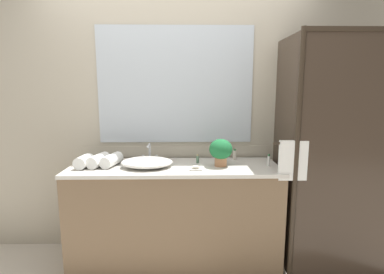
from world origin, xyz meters
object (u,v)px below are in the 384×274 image
at_px(potted_plant, 221,150).
at_px(soap_dish, 196,168).
at_px(amenity_bottle_body_wash, 269,160).
at_px(rolled_towel_far_edge, 112,160).
at_px(rolled_towel_near_edge, 84,161).
at_px(amenity_bottle_conditioner, 198,159).
at_px(sink_basin, 147,162).
at_px(faucet, 150,156).
at_px(rolled_towel_middle, 99,160).
at_px(amenity_bottle_shampoo, 235,155).

bearing_deg(potted_plant, soap_dish, -151.48).
distance_m(amenity_bottle_body_wash, rolled_towel_far_edge, 1.35).
bearing_deg(rolled_towel_near_edge, potted_plant, 1.54).
height_order(amenity_bottle_body_wash, amenity_bottle_conditioner, amenity_bottle_body_wash).
bearing_deg(potted_plant, sink_basin, -177.64).
relative_size(faucet, potted_plant, 0.72).
relative_size(sink_basin, amenity_bottle_conditioner, 5.76).
xyz_separation_m(amenity_bottle_body_wash, rolled_towel_middle, (-1.46, 0.02, 0.00)).
xyz_separation_m(sink_basin, amenity_bottle_conditioner, (0.43, 0.14, -0.01)).
distance_m(soap_dish, rolled_towel_middle, 0.84).
distance_m(amenity_bottle_conditioner, rolled_towel_far_edge, 0.75).
bearing_deg(sink_basin, rolled_towel_middle, 175.37).
height_order(soap_dish, amenity_bottle_body_wash, amenity_bottle_body_wash).
height_order(amenity_bottle_shampoo, rolled_towel_near_edge, same).
distance_m(soap_dish, rolled_towel_near_edge, 0.94).
bearing_deg(rolled_towel_near_edge, amenity_bottle_body_wash, 0.87).
distance_m(amenity_bottle_conditioner, rolled_towel_near_edge, 0.97).
height_order(soap_dish, rolled_towel_near_edge, rolled_towel_near_edge).
bearing_deg(rolled_towel_middle, amenity_bottle_conditioner, 6.79).
distance_m(sink_basin, amenity_bottle_shampoo, 0.82).
distance_m(amenity_bottle_shampoo, rolled_towel_far_edge, 1.11).
distance_m(amenity_bottle_conditioner, rolled_towel_middle, 0.86).
relative_size(amenity_bottle_body_wash, rolled_towel_near_edge, 0.55).
xyz_separation_m(soap_dish, amenity_bottle_body_wash, (0.63, 0.11, 0.03)).
height_order(faucet, amenity_bottle_shampoo, faucet).
xyz_separation_m(amenity_bottle_shampoo, rolled_towel_far_edge, (-1.09, -0.19, 0.00)).
xyz_separation_m(potted_plant, amenity_bottle_body_wash, (0.41, -0.01, -0.09)).
bearing_deg(faucet, amenity_bottle_conditioner, -7.24).
bearing_deg(potted_plant, amenity_bottle_shampoo, 53.42).
relative_size(sink_basin, rolled_towel_middle, 1.84).
bearing_deg(rolled_towel_far_edge, faucet, 25.16).
distance_m(soap_dish, amenity_bottle_conditioner, 0.23).
bearing_deg(amenity_bottle_body_wash, rolled_towel_middle, 179.40).
bearing_deg(soap_dish, sink_basin, 167.24).
xyz_separation_m(amenity_bottle_shampoo, amenity_bottle_conditioner, (-0.35, -0.10, -0.01)).
height_order(amenity_bottle_shampoo, amenity_bottle_body_wash, amenity_bottle_shampoo).
relative_size(soap_dish, rolled_towel_middle, 0.43).
relative_size(soap_dish, amenity_bottle_conditioner, 1.33).
relative_size(soap_dish, amenity_bottle_shampoo, 0.96).
relative_size(sink_basin, rolled_towel_far_edge, 1.82).
relative_size(sink_basin, amenity_bottle_shampoo, 4.17).
xyz_separation_m(sink_basin, potted_plant, (0.63, 0.03, 0.09)).
bearing_deg(amenity_bottle_body_wash, rolled_towel_far_edge, 178.82).
bearing_deg(soap_dish, amenity_bottle_shampoo, 41.27).
xyz_separation_m(potted_plant, rolled_towel_near_edge, (-1.16, -0.03, -0.08)).
bearing_deg(rolled_towel_far_edge, sink_basin, -8.56).
height_order(faucet, potted_plant, potted_plant).
bearing_deg(potted_plant, amenity_bottle_body_wash, -1.03).
relative_size(faucet, amenity_bottle_body_wash, 1.66).
bearing_deg(faucet, sink_basin, -90.00).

